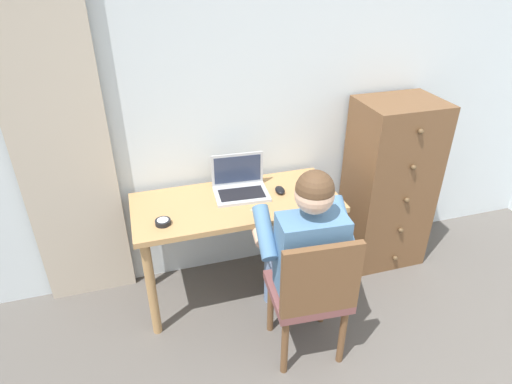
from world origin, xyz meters
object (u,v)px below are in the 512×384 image
object	(u,v)px
chair	(312,292)
computer_mouse	(280,190)
desk_clock	(163,222)
laptop	(240,185)
dresser	(389,185)
desk	(237,215)
person_seated	(303,245)

from	to	relation	value
chair	computer_mouse	bearing A→B (deg)	86.13
computer_mouse	desk_clock	world-z (taller)	computer_mouse
laptop	computer_mouse	xyz separation A→B (m)	(0.25, -0.08, -0.04)
computer_mouse	dresser	bearing A→B (deg)	8.88
dresser	desk_clock	bearing A→B (deg)	-172.44
desk	computer_mouse	size ratio (longest dim) A/B	12.96
desk	dresser	distance (m)	1.16
computer_mouse	desk_clock	xyz separation A→B (m)	(-0.77, -0.15, -0.00)
computer_mouse	person_seated	bearing A→B (deg)	-89.13
desk	laptop	distance (m)	0.19
person_seated	computer_mouse	xyz separation A→B (m)	(0.03, 0.49, 0.08)
desk_clock	laptop	bearing A→B (deg)	23.86
dresser	chair	distance (m)	1.18
dresser	computer_mouse	xyz separation A→B (m)	(-0.86, -0.06, 0.13)
person_seated	desk_clock	size ratio (longest dim) A/B	13.28
chair	person_seated	xyz separation A→B (m)	(0.01, 0.18, 0.18)
person_seated	computer_mouse	size ratio (longest dim) A/B	11.95
desk_clock	desk	bearing A→B (deg)	16.18
dresser	laptop	bearing A→B (deg)	179.28
chair	laptop	world-z (taller)	laptop
dresser	desk_clock	distance (m)	1.65
dresser	desk_clock	xyz separation A→B (m)	(-1.63, -0.22, 0.13)
laptop	desk	bearing A→B (deg)	-118.31
dresser	laptop	xyz separation A→B (m)	(-1.11, 0.01, 0.16)
desk	laptop	xyz separation A→B (m)	(0.05, 0.09, 0.16)
desk	desk_clock	bearing A→B (deg)	-163.82
chair	desk_clock	size ratio (longest dim) A/B	9.75
dresser	chair	world-z (taller)	dresser
chair	desk_clock	distance (m)	0.93
person_seated	desk_clock	distance (m)	0.81
chair	computer_mouse	xyz separation A→B (m)	(0.05, 0.68, 0.26)
desk	laptop	world-z (taller)	laptop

